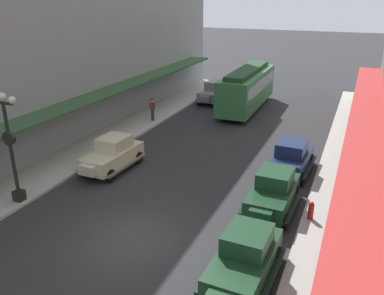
% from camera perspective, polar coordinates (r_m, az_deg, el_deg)
% --- Properties ---
extents(ground_plane, '(200.00, 200.00, 0.00)m').
position_cam_1_polar(ground_plane, '(16.67, -8.37, -12.72)').
color(ground_plane, '#2D2D30').
extents(sidewalk_right, '(3.00, 60.00, 0.15)m').
position_cam_1_polar(sidewalk_right, '(14.80, 18.78, -18.38)').
color(sidewalk_right, '#B7B5AD').
rests_on(sidewalk_right, ground).
extents(parked_car_0, '(2.20, 4.28, 1.84)m').
position_cam_1_polar(parked_car_0, '(18.42, 11.52, -6.04)').
color(parked_car_0, '#193D23').
rests_on(parked_car_0, ground).
extents(parked_car_2, '(2.30, 4.32, 1.84)m').
position_cam_1_polar(parked_car_2, '(22.40, 14.03, -1.21)').
color(parked_car_2, '#19234C').
rests_on(parked_car_2, ground).
extents(parked_car_3, '(2.22, 4.29, 1.84)m').
position_cam_1_polar(parked_car_3, '(36.32, 3.16, 7.95)').
color(parked_car_3, slate).
rests_on(parked_car_3, ground).
extents(parked_car_4, '(2.27, 4.31, 1.84)m').
position_cam_1_polar(parked_car_4, '(22.56, -11.28, -0.81)').
color(parked_car_4, beige).
rests_on(parked_car_4, ground).
extents(parked_car_5, '(2.24, 4.30, 1.84)m').
position_cam_1_polar(parked_car_5, '(14.06, 7.54, -15.17)').
color(parked_car_5, '#193D23').
rests_on(parked_car_5, ground).
extents(streetcar, '(2.66, 9.64, 3.46)m').
position_cam_1_polar(streetcar, '(34.01, 7.83, 8.53)').
color(streetcar, '#33723F').
rests_on(streetcar, ground).
extents(lamp_post_with_clock, '(1.42, 0.44, 5.16)m').
position_cam_1_polar(lamp_post_with_clock, '(19.48, -24.52, 0.49)').
color(lamp_post_with_clock, black).
rests_on(lamp_post_with_clock, sidewalk_left).
extents(fire_hydrant, '(0.24, 0.24, 0.82)m').
position_cam_1_polar(fire_hydrant, '(18.01, 16.60, -8.58)').
color(fire_hydrant, '#B21E19').
rests_on(fire_hydrant, sidewalk_right).
extents(pedestrian_0, '(0.36, 0.28, 1.67)m').
position_cam_1_polar(pedestrian_0, '(30.47, -5.67, 5.42)').
color(pedestrian_0, '#2D2D33').
rests_on(pedestrian_0, sidewalk_left).
extents(pedestrian_2, '(0.36, 0.28, 1.67)m').
position_cam_1_polar(pedestrian_2, '(17.79, 19.79, -7.71)').
color(pedestrian_2, '#2D2D33').
rests_on(pedestrian_2, sidewalk_right).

